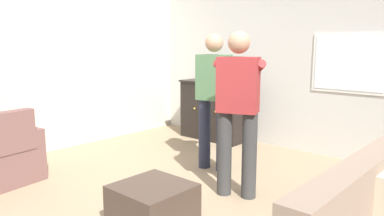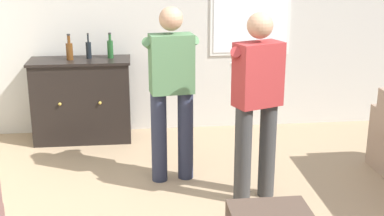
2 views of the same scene
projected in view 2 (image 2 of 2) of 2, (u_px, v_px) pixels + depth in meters
The scene contains 7 objects.
wall_back_with_window at pixel (190, 15), 6.38m from camera, with size 5.20×0.15×2.80m.
sideboard_cabinet at pixel (82, 100), 6.18m from camera, with size 1.14×0.49×0.96m.
bottle_wine_green at pixel (89, 50), 6.08m from camera, with size 0.06×0.06×0.29m.
bottle_liquor_amber at pixel (110, 48), 6.09m from camera, with size 0.07×0.07×0.29m.
bottle_spirits_clear at pixel (69, 50), 5.99m from camera, with size 0.08×0.08×0.29m.
person_standing_left at pixel (172, 86), 5.00m from camera, with size 0.55×0.50×1.68m.
person_standing_right at pixel (256, 99), 4.60m from camera, with size 0.52×0.52×1.68m.
Camera 2 is at (-0.65, -3.73, 2.22)m, focal length 50.00 mm.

